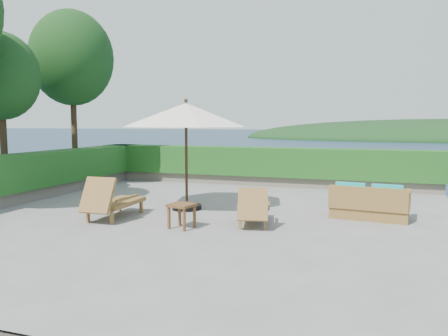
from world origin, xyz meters
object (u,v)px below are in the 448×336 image
(lounge_left, at_px, (112,200))
(lounge_right, at_px, (254,208))
(side_table, at_px, (182,208))
(wicker_loveseat, at_px, (369,204))
(patio_umbrella, at_px, (186,116))

(lounge_left, bearing_deg, lounge_right, 6.94)
(side_table, relative_size, wicker_loveseat, 0.32)
(wicker_loveseat, bearing_deg, side_table, -142.97)
(patio_umbrella, relative_size, wicker_loveseat, 1.99)
(wicker_loveseat, bearing_deg, patio_umbrella, -169.39)
(patio_umbrella, xyz_separation_m, lounge_right, (2.08, -1.12, -2.03))
(patio_umbrella, height_order, wicker_loveseat, patio_umbrella)
(lounge_left, height_order, wicker_loveseat, lounge_left)
(lounge_left, distance_m, side_table, 1.96)
(side_table, bearing_deg, patio_umbrella, 110.65)
(patio_umbrella, bearing_deg, wicker_loveseat, 4.65)
(lounge_left, bearing_deg, wicker_loveseat, 17.92)
(side_table, xyz_separation_m, wicker_loveseat, (3.76, 2.26, -0.10))
(lounge_right, distance_m, wicker_loveseat, 2.81)
(side_table, distance_m, wicker_loveseat, 4.39)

